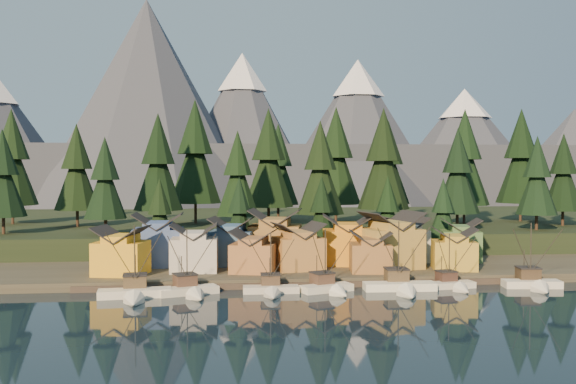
{
  "coord_description": "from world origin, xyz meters",
  "views": [
    {
      "loc": [
        -16.58,
        -90.72,
        19.79
      ],
      "look_at": [
        -3.12,
        30.0,
        15.55
      ],
      "focal_mm": 40.0,
      "sensor_mm": 36.0,
      "label": 1
    }
  ],
  "objects": [
    {
      "name": "tree_hill_6",
      "position": [
        -4.0,
        65.0,
        21.74
      ],
      "size": [
        12.36,
        12.36,
        28.79
      ],
      "color": "#332319",
      "rests_on": "hillside"
    },
    {
      "name": "house_back_4",
      "position": [
        20.62,
        33.29,
        6.15
      ],
      "size": [
        8.89,
        8.6,
        8.85
      ],
      "rotation": [
        0.0,
        0.0,
        0.1
      ],
      "color": "silver",
      "rests_on": "shore_strip"
    },
    {
      "name": "boat_6",
      "position": [
        35.87,
        10.02,
        2.36
      ],
      "size": [
        9.96,
        10.64,
        12.03
      ],
      "rotation": [
        0.0,
        0.0,
        -0.12
      ],
      "color": "silver",
      "rests_on": "ground"
    },
    {
      "name": "boat_5",
      "position": [
        22.39,
        11.2,
        1.97
      ],
      "size": [
        8.6,
        9.14,
        10.13
      ],
      "rotation": [
        0.0,
        0.0,
        0.15
      ],
      "color": "beige",
      "rests_on": "ground"
    },
    {
      "name": "tree_hill_16",
      "position": [
        -68.0,
        78.0,
        22.0
      ],
      "size": [
        12.56,
        12.56,
        29.26
      ],
      "color": "#332319",
      "rests_on": "hillside"
    },
    {
      "name": "house_back_1",
      "position": [
        -13.74,
        32.15,
        6.28
      ],
      "size": [
        9.5,
        9.58,
        9.1
      ],
      "rotation": [
        0.0,
        0.0,
        -0.19
      ],
      "color": "#395D87",
      "rests_on": "shore_strip"
    },
    {
      "name": "tree_shore_4",
      "position": [
        31.0,
        40.0,
        10.52
      ],
      "size": [
        7.09,
        7.09,
        16.51
      ],
      "color": "#332319",
      "rests_on": "shore_strip"
    },
    {
      "name": "boat_3",
      "position": [
        1.46,
        10.38,
        2.23
      ],
      "size": [
        9.28,
        9.85,
        11.23
      ],
      "rotation": [
        0.0,
        0.0,
        0.35
      ],
      "color": "silver",
      "rests_on": "ground"
    },
    {
      "name": "mountain_ridge",
      "position": [
        -4.2,
        213.59,
        26.06
      ],
      "size": [
        560.0,
        190.0,
        90.0
      ],
      "color": "#474C5B",
      "rests_on": "ground"
    },
    {
      "name": "tree_hill_14",
      "position": [
        64.0,
        72.0,
        22.42
      ],
      "size": [
        12.89,
        12.89,
        30.04
      ],
      "color": "#332319",
      "rests_on": "hillside"
    },
    {
      "name": "ground",
      "position": [
        0.0,
        0.0,
        0.0
      ],
      "size": [
        500.0,
        500.0,
        0.0
      ],
      "primitive_type": "plane",
      "color": "black",
      "rests_on": "ground"
    },
    {
      "name": "tree_hill_2",
      "position": [
        -40.0,
        48.0,
        17.36
      ],
      "size": [
        8.93,
        8.93,
        20.79
      ],
      "color": "#332319",
      "rests_on": "hillside"
    },
    {
      "name": "house_front_6",
      "position": [
        26.68,
        22.23,
        5.51
      ],
      "size": [
        9.01,
        8.69,
        7.63
      ],
      "rotation": [
        0.0,
        0.0,
        -0.22
      ],
      "color": "gold",
      "rests_on": "shore_strip"
    },
    {
      "name": "tree_hill_12",
      "position": [
        46.0,
        66.0,
        21.98
      ],
      "size": [
        12.54,
        12.54,
        29.22
      ],
      "color": "#332319",
      "rests_on": "hillside"
    },
    {
      "name": "house_front_0",
      "position": [
        -33.17,
        22.92,
        5.92
      ],
      "size": [
        9.9,
        9.55,
        8.4
      ],
      "rotation": [
        0.0,
        0.0,
        -0.21
      ],
      "color": "gold",
      "rests_on": "shore_strip"
    },
    {
      "name": "boat_1",
      "position": [
        -20.79,
        10.46,
        2.22
      ],
      "size": [
        10.16,
        10.67,
        11.56
      ],
      "rotation": [
        0.0,
        0.0,
        0.33
      ],
      "color": "beige",
      "rests_on": "ground"
    },
    {
      "name": "house_front_4",
      "position": [
        10.78,
        21.37,
        5.31
      ],
      "size": [
        7.98,
        8.47,
        7.26
      ],
      "rotation": [
        0.0,
        0.0,
        -0.13
      ],
      "color": "olive",
      "rests_on": "shore_strip"
    },
    {
      "name": "tree_hill_10",
      "position": [
        30.0,
        80.0,
        20.84
      ],
      "size": [
        11.65,
        11.65,
        27.15
      ],
      "color": "#332319",
      "rests_on": "hillside"
    },
    {
      "name": "shore_strip",
      "position": [
        0.0,
        40.0,
        0.75
      ],
      "size": [
        400.0,
        50.0,
        1.5
      ],
      "primitive_type": "cube",
      "color": "#373328",
      "rests_on": "ground"
    },
    {
      "name": "house_front_2",
      "position": [
        -10.06,
        23.2,
        5.46
      ],
      "size": [
        9.38,
        9.43,
        7.53
      ],
      "rotation": [
        0.0,
        0.0,
        -0.25
      ],
      "color": "#9B6437",
      "rests_on": "shore_strip"
    },
    {
      "name": "tree_hill_8",
      "position": [
        14.0,
        72.0,
        22.4
      ],
      "size": [
        12.87,
        12.87,
        29.99
      ],
      "color": "#332319",
      "rests_on": "hillside"
    },
    {
      "name": "house_back_5",
      "position": [
        32.03,
        32.64,
        5.91
      ],
      "size": [
        9.02,
        9.09,
        8.4
      ],
      "rotation": [
        0.0,
        0.0,
        -0.23
      ],
      "color": "#466C3A",
      "rests_on": "shore_strip"
    },
    {
      "name": "tree_hill_15",
      "position": [
        0.0,
        82.0,
        20.37
      ],
      "size": [
        11.29,
        11.29,
        26.29
      ],
      "color": "#332319",
      "rests_on": "hillside"
    },
    {
      "name": "tree_hill_5",
      "position": [
        -12.0,
        50.0,
        18.24
      ],
      "size": [
        9.61,
        9.61,
        22.39
      ],
      "color": "#332319",
      "rests_on": "hillside"
    },
    {
      "name": "boat_4",
      "position": [
        13.16,
        9.79,
        2.25
      ],
      "size": [
        12.14,
        13.15,
        12.56
      ],
      "rotation": [
        0.0,
        0.0,
        -0.04
      ],
      "color": "white",
      "rests_on": "ground"
    },
    {
      "name": "tree_shore_3",
      "position": [
        19.0,
        40.0,
        10.79
      ],
      "size": [
        7.3,
        7.3,
        17.01
      ],
      "color": "#332319",
      "rests_on": "shore_strip"
    },
    {
      "name": "tree_hill_3",
      "position": [
        -30.0,
        60.0,
        20.71
      ],
      "size": [
        11.55,
        11.55,
        26.91
      ],
      "color": "#332319",
      "rests_on": "hillside"
    },
    {
      "name": "tree_shore_2",
      "position": [
        5.0,
        40.0,
        10.78
      ],
      "size": [
        7.29,
        7.29,
        16.99
      ],
      "color": "#332319",
      "rests_on": "shore_strip"
    },
    {
      "name": "tree_hill_9",
      "position": [
        22.0,
        55.0,
        21.4
      ],
      "size": [
        12.1,
        12.1,
        28.18
      ],
      "color": "#332319",
      "rests_on": "hillside"
    },
    {
      "name": "tree_hill_1",
      "position": [
        -50.0,
        68.0,
        19.61
      ],
      "size": [
        10.69,
        10.69,
        24.9
      ],
      "color": "#332319",
      "rests_on": "hillside"
    },
    {
      "name": "tree_shore_1",
      "position": [
        -12.0,
        40.0,
        10.72
      ],
      "size": [
        7.25,
        7.25,
        16.89
      ],
      "color": "#332319",
      "rests_on": "shore_strip"
    },
    {
      "name": "tree_hill_7",
      "position": [
        6.0,
        48.0,
        19.41
      ],
      "size": [
        10.53,
        10.53,
        24.54
      ],
      "color": "#332319",
      "rests_on": "hillside"
    },
    {
      "name": "tree_hill_17",
      "position": [
        68.0,
        58.0,
        18.41
      ],
      "size": [
        9.75,
        9.75,
        22.71
      ],
      "color": "#332319",
      "rests_on": "hillside"
    },
    {
      "name": "tree_hill_11",
      "position": [
        38.0,
        50.0,
        18.77
      ],
      "size": [
        10.03,
        10.03,
        23.36
      ],
      "color": "#332319",
      "rests_on": "hillside"
    },
    {
      "name": "house_back_3",
      "position": [
        8.52,
        30.65,
        6.52
      ],
      "size": [
        10.51,
        9.63,
        9.56
      ],
      "rotation": [
        0.0,
        0.0,
        -0.15
      ],
      "color": "orange",
      "rests_on": "shore_strip"
    },
    {
      "name": "boat_0",
      "position": [
        -29.15,
        8.82,
        2.27
      ],
      "size": [
        11.69,
        12.55,
        12.38
      ],
      "rotation": [
        0.0,
        0.0,
        0.1
      ],
      "color": "silver",
      "rests_on": "ground"
    },
    {
      "name": "tree_hill_13",
      "position": [
        56.0,
        48.0,
        17.76
      ],
      "size": [
        9.24,
        9.24,
        21.52
      ],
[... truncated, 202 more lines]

